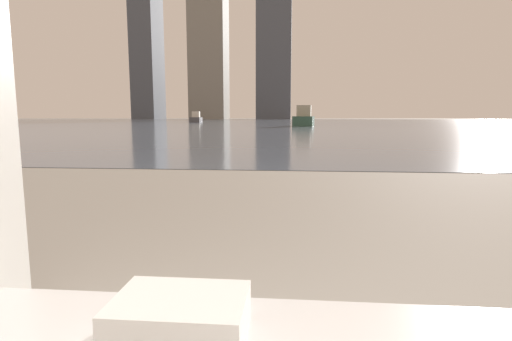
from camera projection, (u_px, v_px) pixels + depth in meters
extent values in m
cube|color=white|center=(181.00, 327.00, 0.76)|extent=(0.25, 0.18, 0.04)
cube|color=white|center=(180.00, 307.00, 0.76)|extent=(0.25, 0.18, 0.04)
cube|color=slate|center=(292.00, 122.00, 61.18)|extent=(180.00, 110.00, 0.01)
cube|color=#335647|center=(304.00, 121.00, 37.81)|extent=(2.24, 5.27, 0.90)
cube|color=#B2A893|center=(304.00, 111.00, 37.68)|extent=(1.46, 2.04, 1.03)
cube|color=#4C4C51|center=(196.00, 120.00, 58.93)|extent=(1.93, 4.38, 0.74)
cube|color=silver|center=(196.00, 114.00, 58.82)|extent=(1.24, 1.70, 0.85)
cube|color=#4C515B|center=(146.00, 27.00, 116.65)|extent=(6.79, 11.33, 53.41)
cube|color=gray|center=(208.00, 12.00, 114.46)|extent=(10.16, 11.13, 61.26)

